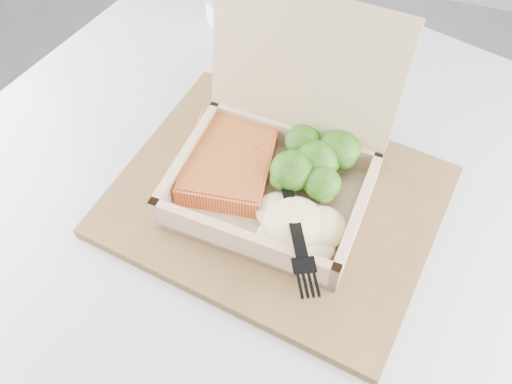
% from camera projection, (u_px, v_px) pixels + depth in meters
% --- Properties ---
extents(cafe_table, '(0.99, 0.99, 0.73)m').
position_uv_depth(cafe_table, '(264.00, 281.00, 0.81)').
color(cafe_table, black).
rests_on(cafe_table, floor).
extents(serving_tray, '(0.40, 0.34, 0.02)m').
position_uv_depth(serving_tray, '(276.00, 201.00, 0.65)').
color(serving_tray, brown).
rests_on(serving_tray, cafe_table).
extents(takeout_container, '(0.23, 0.22, 0.20)m').
position_uv_depth(takeout_container, '(281.00, 152.00, 0.62)').
color(takeout_container, '#A28561').
rests_on(takeout_container, serving_tray).
extents(salmon_fillet, '(0.11, 0.13, 0.03)m').
position_uv_depth(salmon_fillet, '(230.00, 161.00, 0.65)').
color(salmon_fillet, orange).
rests_on(salmon_fillet, takeout_container).
extents(broccoli_pile, '(0.11, 0.11, 0.04)m').
position_uv_depth(broccoli_pile, '(316.00, 165.00, 0.64)').
color(broccoli_pile, '#407A1B').
rests_on(broccoli_pile, takeout_container).
extents(mashed_potatoes, '(0.11, 0.09, 0.04)m').
position_uv_depth(mashed_potatoes, '(293.00, 223.00, 0.59)').
color(mashed_potatoes, beige).
rests_on(mashed_potatoes, takeout_container).
extents(plastic_fork, '(0.08, 0.15, 0.02)m').
position_uv_depth(plastic_fork, '(290.00, 199.00, 0.59)').
color(plastic_fork, black).
rests_on(plastic_fork, mashed_potatoes).
extents(receipt, '(0.10, 0.15, 0.00)m').
position_uv_depth(receipt, '(348.00, 101.00, 0.76)').
color(receipt, white).
rests_on(receipt, cafe_table).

